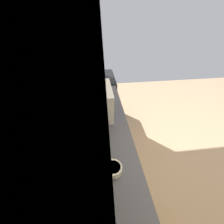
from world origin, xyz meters
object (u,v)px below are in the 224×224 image
object	(u,v)px
bowl	(113,168)
kettle	(101,88)
oven_range	(97,99)
microwave	(95,101)

from	to	relation	value
bowl	kettle	bearing A→B (deg)	0.00
oven_range	kettle	world-z (taller)	kettle
microwave	bowl	xyz separation A→B (m)	(-0.81, -0.10, -0.14)
kettle	microwave	bearing A→B (deg)	167.85
bowl	kettle	xyz separation A→B (m)	(1.28, 0.00, 0.06)
oven_range	bowl	world-z (taller)	oven_range
microwave	bowl	distance (m)	0.82
oven_range	bowl	distance (m)	1.92
microwave	kettle	size ratio (longest dim) A/B	2.53
oven_range	microwave	xyz separation A→B (m)	(-1.06, 0.04, 0.60)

